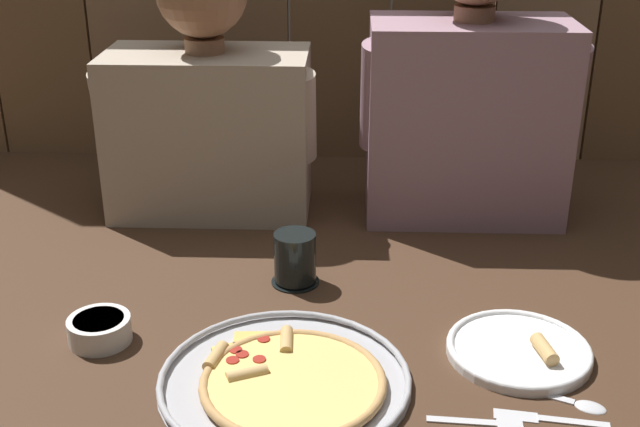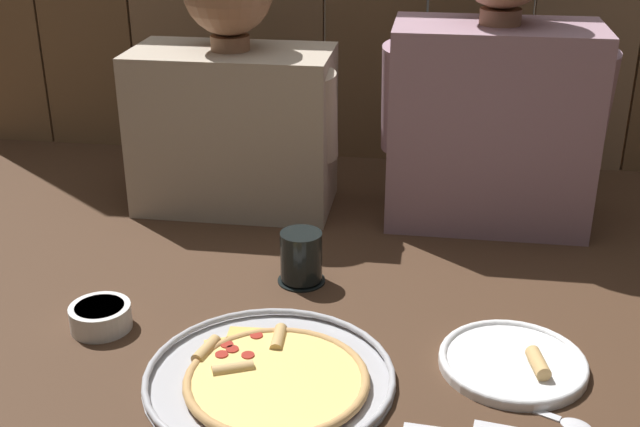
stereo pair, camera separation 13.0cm
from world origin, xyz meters
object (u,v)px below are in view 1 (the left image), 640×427
(drinking_glass, at_px, (295,259))
(dipping_bowl, at_px, (100,328))
(dinner_plate, at_px, (519,350))
(diner_left, at_px, (208,99))
(diner_right, at_px, (469,81))
(pizza_tray, at_px, (286,379))

(drinking_glass, xyz_separation_m, dipping_bowl, (-0.30, -0.20, -0.02))
(dinner_plate, distance_m, diner_left, 0.82)
(diner_right, bearing_deg, drinking_glass, -135.25)
(dinner_plate, xyz_separation_m, diner_right, (-0.03, 0.55, 0.28))
(pizza_tray, relative_size, dipping_bowl, 3.73)
(pizza_tray, distance_m, dipping_bowl, 0.32)
(pizza_tray, xyz_separation_m, diner_left, (-0.21, 0.64, 0.24))
(drinking_glass, relative_size, diner_right, 0.15)
(dinner_plate, height_order, dipping_bowl, dipping_bowl)
(dinner_plate, height_order, diner_right, diner_right)
(drinking_glass, bearing_deg, diner_left, 121.15)
(diner_left, height_order, diner_right, diner_right)
(pizza_tray, height_order, dinner_plate, dinner_plate)
(pizza_tray, bearing_deg, diner_right, 62.93)
(dinner_plate, bearing_deg, diner_left, 135.57)
(dipping_bowl, bearing_deg, diner_right, 40.30)
(dinner_plate, bearing_deg, dipping_bowl, 178.71)
(dipping_bowl, xyz_separation_m, diner_right, (0.63, 0.54, 0.27))
(drinking_glass, height_order, diner_right, diner_right)
(dinner_plate, distance_m, dipping_bowl, 0.66)
(pizza_tray, distance_m, diner_left, 0.71)
(diner_right, bearing_deg, pizza_tray, -117.07)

